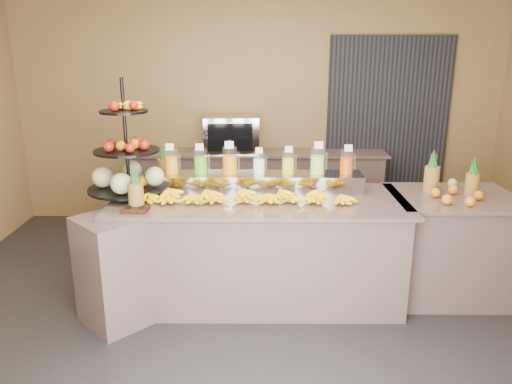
{
  "coord_description": "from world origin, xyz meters",
  "views": [
    {
      "loc": [
        -0.0,
        -3.75,
        2.2
      ],
      "look_at": [
        -0.03,
        0.3,
        0.99
      ],
      "focal_mm": 35.0,
      "sensor_mm": 36.0,
      "label": 1
    }
  ],
  "objects_px": {
    "pitcher_tray": "(259,182)",
    "condiment_caddy": "(135,209)",
    "oven_warmer": "(231,134)",
    "right_fruit_pile": "(453,189)",
    "fruit_stand": "(134,166)",
    "banana_heap": "(243,194)"
  },
  "relations": [
    {
      "from": "pitcher_tray",
      "to": "fruit_stand",
      "type": "height_order",
      "value": "fruit_stand"
    },
    {
      "from": "banana_heap",
      "to": "condiment_caddy",
      "type": "relative_size",
      "value": 9.11
    },
    {
      "from": "pitcher_tray",
      "to": "fruit_stand",
      "type": "distance_m",
      "value": 1.11
    },
    {
      "from": "fruit_stand",
      "to": "right_fruit_pile",
      "type": "height_order",
      "value": "fruit_stand"
    },
    {
      "from": "pitcher_tray",
      "to": "condiment_caddy",
      "type": "distance_m",
      "value": 1.15
    },
    {
      "from": "fruit_stand",
      "to": "banana_heap",
      "type": "bearing_deg",
      "value": -19.42
    },
    {
      "from": "condiment_caddy",
      "to": "oven_warmer",
      "type": "relative_size",
      "value": 0.3
    },
    {
      "from": "pitcher_tray",
      "to": "banana_heap",
      "type": "bearing_deg",
      "value": -111.49
    },
    {
      "from": "condiment_caddy",
      "to": "right_fruit_pile",
      "type": "height_order",
      "value": "right_fruit_pile"
    },
    {
      "from": "pitcher_tray",
      "to": "oven_warmer",
      "type": "height_order",
      "value": "oven_warmer"
    },
    {
      "from": "fruit_stand",
      "to": "oven_warmer",
      "type": "height_order",
      "value": "fruit_stand"
    },
    {
      "from": "oven_warmer",
      "to": "right_fruit_pile",
      "type": "bearing_deg",
      "value": -46.7
    },
    {
      "from": "pitcher_tray",
      "to": "condiment_caddy",
      "type": "relative_size",
      "value": 9.28
    },
    {
      "from": "condiment_caddy",
      "to": "oven_warmer",
      "type": "xyz_separation_m",
      "value": [
        0.64,
        2.28,
        0.2
      ]
    },
    {
      "from": "pitcher_tray",
      "to": "banana_heap",
      "type": "distance_m",
      "value": 0.37
    },
    {
      "from": "condiment_caddy",
      "to": "oven_warmer",
      "type": "height_order",
      "value": "oven_warmer"
    },
    {
      "from": "pitcher_tray",
      "to": "condiment_caddy",
      "type": "bearing_deg",
      "value": -147.85
    },
    {
      "from": "pitcher_tray",
      "to": "oven_warmer",
      "type": "relative_size",
      "value": 2.83
    },
    {
      "from": "right_fruit_pile",
      "to": "condiment_caddy",
      "type": "bearing_deg",
      "value": -171.43
    },
    {
      "from": "banana_heap",
      "to": "condiment_caddy",
      "type": "bearing_deg",
      "value": -162.48
    },
    {
      "from": "pitcher_tray",
      "to": "fruit_stand",
      "type": "bearing_deg",
      "value": -172.05
    },
    {
      "from": "fruit_stand",
      "to": "oven_warmer",
      "type": "bearing_deg",
      "value": 60.2
    }
  ]
}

